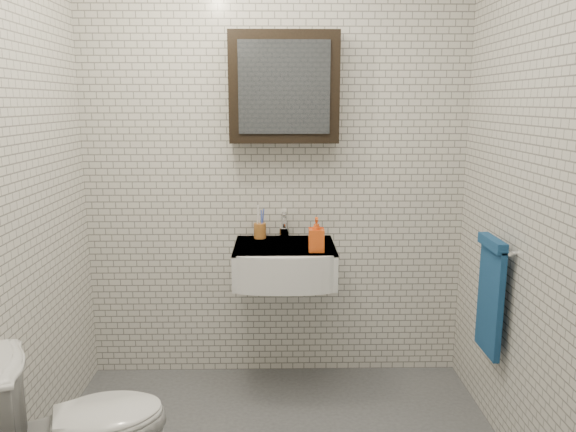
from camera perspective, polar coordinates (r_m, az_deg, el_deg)
The scene contains 8 objects.
room_shell at distance 2.22m, azimuth -1.43°, elevation 7.47°, with size 2.22×2.02×2.51m.
washbasin at distance 3.08m, azimuth -0.34°, elevation -4.85°, with size 0.55×0.50×0.20m.
faucet at distance 3.23m, azimuth -0.39°, elevation -1.12°, with size 0.06×0.20×0.15m.
mirror_cabinet at distance 3.15m, azimuth -0.41°, elevation 12.91°, with size 0.60×0.15×0.60m.
towel_rail at distance 2.91m, azimuth 19.91°, elevation -7.19°, with size 0.09×0.30×0.58m.
toothbrush_cup at distance 3.24m, azimuth -2.87°, elevation -1.42°, with size 0.09×0.09×0.19m.
soap_bottle at distance 2.95m, azimuth 2.90°, elevation -1.90°, with size 0.08×0.08×0.18m, color orange.
toilet at distance 2.52m, azimuth -20.60°, elevation -19.59°, with size 0.39×0.69×0.70m, color white.
Camera 1 is at (0.01, -2.22, 1.62)m, focal length 35.00 mm.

